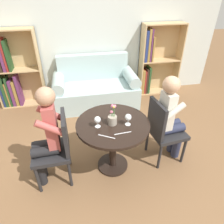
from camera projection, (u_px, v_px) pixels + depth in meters
The scene contains 15 objects.
ground_plane at pixel (113, 165), 2.70m from camera, with size 16.00×16.00×0.00m, color brown.
back_wall at pixel (90, 29), 3.71m from camera, with size 5.20×0.05×2.70m.
round_table at pixel (113, 133), 2.40m from camera, with size 0.86×0.86×0.71m.
couch at pixel (96, 89), 3.93m from camera, with size 1.60×0.80×0.92m.
bookshelf_left at pixel (12, 73), 3.70m from camera, with size 0.84×0.28×1.44m.
bookshelf_right at pixel (154, 61), 4.15m from camera, with size 0.84×0.28×1.44m.
chair_left at pixel (57, 146), 2.29m from camera, with size 0.43×0.43×0.90m.
chair_right at pixel (163, 129), 2.56m from camera, with size 0.46×0.46×0.90m.
person_left at pixel (46, 137), 2.18m from camera, with size 0.42×0.35×1.25m.
person_right at pixel (171, 118), 2.51m from camera, with size 0.44×0.37×1.21m.
wine_glass_left at pixel (97, 120), 2.20m from camera, with size 0.07×0.07×0.13m.
wine_glass_right at pixel (128, 118), 2.24m from camera, with size 0.08×0.08×0.14m.
flower_vase at pixel (112, 118), 2.25m from camera, with size 0.10×0.10×0.26m.
knife_left_setting at pixel (123, 133), 2.15m from camera, with size 0.19×0.02×0.00m.
fork_left_setting at pixel (107, 137), 2.11m from camera, with size 0.17×0.11×0.00m.
Camera 1 is at (-0.38, -1.83, 2.08)m, focal length 32.00 mm.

